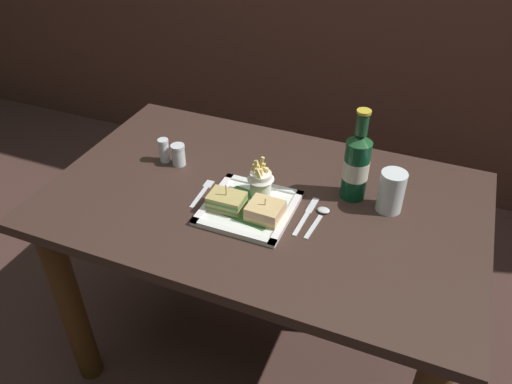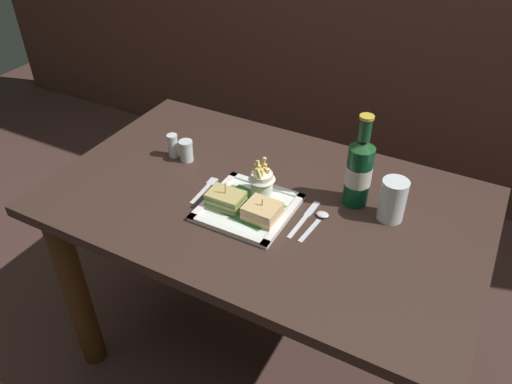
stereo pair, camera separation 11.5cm
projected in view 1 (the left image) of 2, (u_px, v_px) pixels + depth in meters
name	position (u px, v px, depth m)	size (l,w,h in m)	color
ground_plane	(261.00, 352.00, 1.88)	(6.00, 6.00, 0.00)	#452C27
dining_table	(262.00, 236.00, 1.53)	(1.25, 0.77, 0.74)	#38251E
square_plate	(249.00, 208.00, 1.39)	(0.24, 0.24, 0.02)	white
sandwich_half_left	(227.00, 201.00, 1.37)	(0.10, 0.07, 0.08)	tan
sandwich_half_right	(265.00, 211.00, 1.34)	(0.09, 0.08, 0.06)	tan
fries_cup	(261.00, 179.00, 1.40)	(0.08, 0.08, 0.11)	white
beer_bottle	(357.00, 164.00, 1.38)	(0.07, 0.07, 0.27)	#0A3D23
water_glass	(391.00, 194.00, 1.36)	(0.07, 0.07, 0.12)	silver
fork	(203.00, 192.00, 1.45)	(0.03, 0.14, 0.00)	silver
knife	(307.00, 214.00, 1.37)	(0.02, 0.18, 0.00)	silver
spoon	(320.00, 215.00, 1.36)	(0.04, 0.14, 0.01)	silver
salt_shaker	(164.00, 152.00, 1.57)	(0.03, 0.03, 0.08)	silver
pepper_shaker	(179.00, 156.00, 1.56)	(0.04, 0.04, 0.07)	silver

